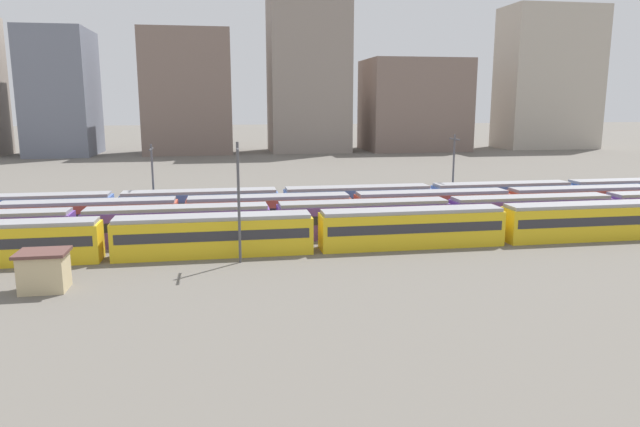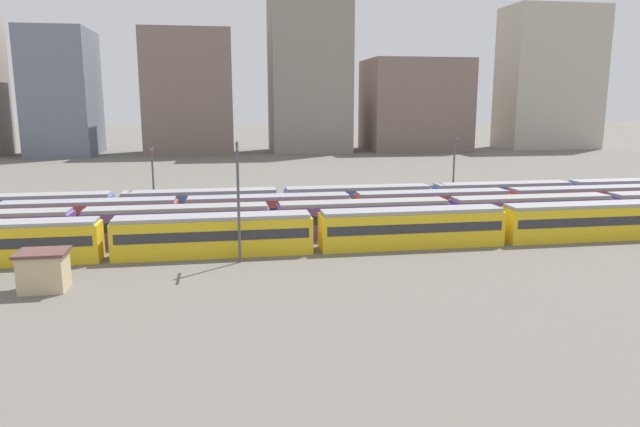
% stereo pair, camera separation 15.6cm
% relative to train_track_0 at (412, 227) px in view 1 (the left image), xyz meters
% --- Properties ---
extents(ground_plane, '(600.00, 600.00, 0.00)m').
position_rel_train_track_0_xyz_m(ground_plane, '(-34.71, 7.80, -1.90)').
color(ground_plane, '#666059').
extents(train_track_0, '(93.60, 3.06, 3.75)m').
position_rel_train_track_0_xyz_m(train_track_0, '(0.00, 0.00, 0.00)').
color(train_track_0, yellow).
rests_on(train_track_0, ground_plane).
extents(train_track_1, '(112.50, 3.06, 3.75)m').
position_rel_train_track_0_xyz_m(train_track_1, '(5.91, 5.20, 0.00)').
color(train_track_1, '#6B429E').
rests_on(train_track_1, ground_plane).
extents(train_track_2, '(74.70, 3.06, 3.75)m').
position_rel_train_track_0_xyz_m(train_track_2, '(-3.51, 10.40, 0.00)').
color(train_track_2, '#BC4C38').
rests_on(train_track_2, ground_plane).
extents(train_track_3, '(93.60, 3.06, 3.75)m').
position_rel_train_track_0_xyz_m(train_track_3, '(-1.67, 15.60, 0.00)').
color(train_track_3, '#4C70BC').
rests_on(train_track_3, ground_plane).
extents(catenary_pole_0, '(0.24, 3.20, 10.57)m').
position_rel_train_track_0_xyz_m(catenary_pole_0, '(-16.66, -2.90, 3.94)').
color(catenary_pole_0, '#4C4C51').
rests_on(catenary_pole_0, ground_plane).
extents(catenary_pole_1, '(0.24, 3.20, 9.73)m').
position_rel_train_track_0_xyz_m(catenary_pole_1, '(11.89, 18.73, 3.50)').
color(catenary_pole_1, '#4C4C51').
rests_on(catenary_pole_1, ground_plane).
extents(catenary_pole_3, '(0.24, 3.20, 8.98)m').
position_rel_train_track_0_xyz_m(catenary_pole_3, '(-26.16, 18.48, 3.12)').
color(catenary_pole_3, '#4C4C51').
rests_on(catenary_pole_3, ground_plane).
extents(signal_hut, '(3.60, 3.00, 3.04)m').
position_rel_train_track_0_xyz_m(signal_hut, '(-31.33, -8.19, -0.35)').
color(signal_hut, '#C6B284').
rests_on(signal_hut, ground_plane).
extents(distant_building_1, '(16.03, 21.95, 32.22)m').
position_rel_train_track_0_xyz_m(distant_building_1, '(-58.52, 110.62, 14.20)').
color(distant_building_1, slate).
rests_on(distant_building_1, ground_plane).
extents(distant_building_2, '(23.10, 19.08, 32.50)m').
position_rel_train_track_0_xyz_m(distant_building_2, '(-26.34, 110.62, 14.35)').
color(distant_building_2, '#7A665B').
rests_on(distant_building_2, ground_plane).
extents(distant_building_3, '(21.56, 18.67, 48.84)m').
position_rel_train_track_0_xyz_m(distant_building_3, '(6.61, 110.62, 22.51)').
color(distant_building_3, gray).
rests_on(distant_building_3, ground_plane).
extents(distant_building_4, '(28.29, 21.61, 25.68)m').
position_rel_train_track_0_xyz_m(distant_building_4, '(37.57, 110.62, 10.94)').
color(distant_building_4, '#7A665B').
rests_on(distant_building_4, ground_plane).
extents(distant_building_5, '(28.18, 15.57, 41.26)m').
position_rel_train_track_0_xyz_m(distant_building_5, '(79.31, 110.62, 18.72)').
color(distant_building_5, '#B2A899').
rests_on(distant_building_5, ground_plane).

